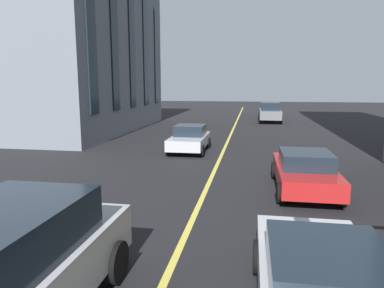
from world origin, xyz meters
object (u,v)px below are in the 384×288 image
at_px(car_red_oncoming, 305,171).
at_px(car_silver_trailing, 269,111).
at_px(car_silver_near, 5,272).
at_px(car_silver_far, 325,288).
at_px(car_silver_parked_b, 190,138).
at_px(car_grey_parked_a, 270,112).

relative_size(car_red_oncoming, car_silver_trailing, 1.00).
bearing_deg(car_silver_near, car_red_oncoming, -32.81).
relative_size(car_red_oncoming, car_silver_far, 1.00).
bearing_deg(car_red_oncoming, car_silver_parked_b, 38.04).
distance_m(car_grey_parked_a, car_silver_parked_b, 16.92).
bearing_deg(car_red_oncoming, car_silver_far, 174.34).
xyz_separation_m(car_silver_near, car_silver_far, (0.78, -4.35, -0.27)).
bearing_deg(car_grey_parked_a, car_silver_near, 170.75).
xyz_separation_m(car_silver_parked_b, car_silver_far, (-13.47, -4.32, 0.00)).
height_order(car_silver_parked_b, car_silver_far, car_silver_parked_b).
xyz_separation_m(car_grey_parked_a, car_red_oncoming, (-22.60, -0.09, -0.27)).
relative_size(car_silver_trailing, car_silver_parked_b, 1.13).
height_order(car_silver_trailing, car_silver_parked_b, car_silver_parked_b).
bearing_deg(car_silver_far, car_silver_near, 100.21).
height_order(car_silver_near, car_silver_trailing, car_silver_near).
relative_size(car_silver_near, car_silver_trailing, 1.07).
xyz_separation_m(car_red_oncoming, car_silver_trailing, (28.25, -0.04, 0.00)).
distance_m(car_red_oncoming, car_silver_parked_b, 8.14).
bearing_deg(car_silver_far, car_silver_trailing, -1.19).
xyz_separation_m(car_silver_near, car_silver_parked_b, (14.25, -0.03, -0.27)).
relative_size(car_red_oncoming, car_silver_parked_b, 1.13).
bearing_deg(car_silver_trailing, car_silver_parked_b, 166.97).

